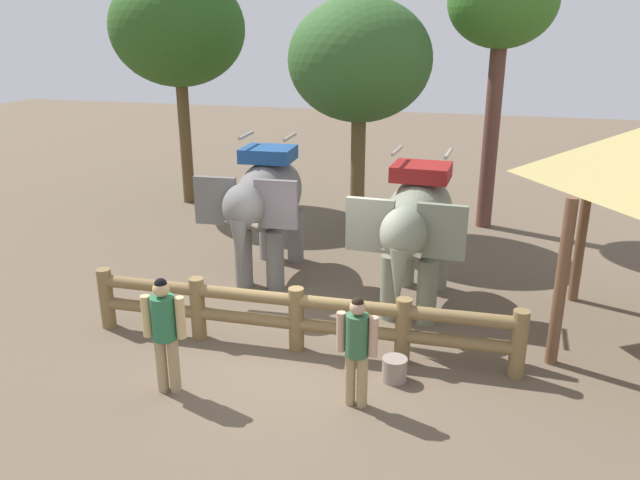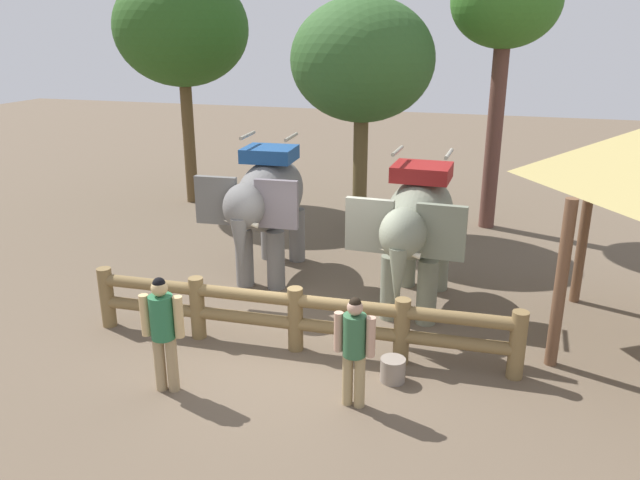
{
  "view_description": "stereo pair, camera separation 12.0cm",
  "coord_description": "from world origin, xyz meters",
  "px_view_note": "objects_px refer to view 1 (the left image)",
  "views": [
    {
      "loc": [
        2.8,
        -8.37,
        4.83
      ],
      "look_at": [
        0.0,
        1.31,
        1.4
      ],
      "focal_mm": 34.93,
      "sensor_mm": 36.0,
      "label": 1
    },
    {
      "loc": [
        2.91,
        -8.33,
        4.83
      ],
      "look_at": [
        0.0,
        1.31,
        1.4
      ],
      "focal_mm": 34.93,
      "sensor_mm": 36.0,
      "label": 2
    }
  ],
  "objects_px": {
    "tourist_man_in_blue": "(164,327)",
    "tree_back_center": "(178,30)",
    "elephant_near_left": "(266,200)",
    "feed_bucket": "(394,369)",
    "elephant_center": "(417,223)",
    "tree_far_left": "(360,61)",
    "tree_far_right": "(502,7)",
    "log_fence": "(296,315)",
    "tourist_woman_in_black": "(357,344)"
  },
  "relations": [
    {
      "from": "tree_far_left",
      "to": "tree_back_center",
      "type": "xyz_separation_m",
      "value": [
        -5.35,
        1.4,
        0.69
      ]
    },
    {
      "from": "tree_far_left",
      "to": "elephant_near_left",
      "type": "bearing_deg",
      "value": -107.59
    },
    {
      "from": "tourist_man_in_blue",
      "to": "tree_far_right",
      "type": "relative_size",
      "value": 0.26
    },
    {
      "from": "elephant_center",
      "to": "tree_back_center",
      "type": "bearing_deg",
      "value": 143.27
    },
    {
      "from": "feed_bucket",
      "to": "tree_back_center",
      "type": "bearing_deg",
      "value": 132.71
    },
    {
      "from": "elephant_near_left",
      "to": "feed_bucket",
      "type": "height_order",
      "value": "elephant_near_left"
    },
    {
      "from": "elephant_near_left",
      "to": "tree_far_right",
      "type": "relative_size",
      "value": 0.51
    },
    {
      "from": "tree_far_right",
      "to": "elephant_center",
      "type": "bearing_deg",
      "value": -100.94
    },
    {
      "from": "tourist_woman_in_black",
      "to": "feed_bucket",
      "type": "bearing_deg",
      "value": 62.47
    },
    {
      "from": "feed_bucket",
      "to": "tree_far_right",
      "type": "bearing_deg",
      "value": 83.23
    },
    {
      "from": "log_fence",
      "to": "tree_far_right",
      "type": "distance_m",
      "value": 9.27
    },
    {
      "from": "tree_back_center",
      "to": "tourist_woman_in_black",
      "type": "bearing_deg",
      "value": -51.39
    },
    {
      "from": "log_fence",
      "to": "tree_back_center",
      "type": "relative_size",
      "value": 1.08
    },
    {
      "from": "tree_far_left",
      "to": "tree_back_center",
      "type": "height_order",
      "value": "tree_back_center"
    },
    {
      "from": "tree_far_right",
      "to": "elephant_near_left",
      "type": "bearing_deg",
      "value": -130.8
    },
    {
      "from": "tree_back_center",
      "to": "tree_far_left",
      "type": "bearing_deg",
      "value": -14.64
    },
    {
      "from": "log_fence",
      "to": "tourist_man_in_blue",
      "type": "distance_m",
      "value": 2.14
    },
    {
      "from": "tree_far_right",
      "to": "feed_bucket",
      "type": "distance_m",
      "value": 9.57
    },
    {
      "from": "elephant_near_left",
      "to": "feed_bucket",
      "type": "relative_size",
      "value": 9.23
    },
    {
      "from": "tourist_man_in_blue",
      "to": "tree_back_center",
      "type": "bearing_deg",
      "value": 115.8
    },
    {
      "from": "log_fence",
      "to": "feed_bucket",
      "type": "distance_m",
      "value": 1.76
    },
    {
      "from": "elephant_center",
      "to": "tree_far_right",
      "type": "height_order",
      "value": "tree_far_right"
    },
    {
      "from": "tree_far_right",
      "to": "tourist_woman_in_black",
      "type": "bearing_deg",
      "value": -98.73
    },
    {
      "from": "log_fence",
      "to": "elephant_near_left",
      "type": "relative_size",
      "value": 2.05
    },
    {
      "from": "log_fence",
      "to": "elephant_center",
      "type": "height_order",
      "value": "elephant_center"
    },
    {
      "from": "elephant_near_left",
      "to": "tree_far_left",
      "type": "relative_size",
      "value": 0.6
    },
    {
      "from": "elephant_near_left",
      "to": "tourist_woman_in_black",
      "type": "height_order",
      "value": "elephant_near_left"
    },
    {
      "from": "tree_back_center",
      "to": "elephant_center",
      "type": "bearing_deg",
      "value": -36.73
    },
    {
      "from": "tree_far_right",
      "to": "feed_bucket",
      "type": "relative_size",
      "value": 17.92
    },
    {
      "from": "tourist_woman_in_black",
      "to": "elephant_center",
      "type": "bearing_deg",
      "value": 84.93
    },
    {
      "from": "elephant_near_left",
      "to": "feed_bucket",
      "type": "distance_m",
      "value": 4.77
    },
    {
      "from": "elephant_center",
      "to": "tree_back_center",
      "type": "relative_size",
      "value": 0.52
    },
    {
      "from": "elephant_center",
      "to": "tourist_man_in_blue",
      "type": "xyz_separation_m",
      "value": [
        -2.89,
        -3.74,
        -0.62
      ]
    },
    {
      "from": "tree_far_left",
      "to": "tree_back_center",
      "type": "bearing_deg",
      "value": 165.36
    },
    {
      "from": "elephant_center",
      "to": "tree_back_center",
      "type": "height_order",
      "value": "tree_back_center"
    },
    {
      "from": "tree_far_left",
      "to": "feed_bucket",
      "type": "xyz_separation_m",
      "value": [
        2.09,
        -6.66,
        -3.94
      ]
    },
    {
      "from": "tourist_woman_in_black",
      "to": "tree_far_right",
      "type": "relative_size",
      "value": 0.24
    },
    {
      "from": "log_fence",
      "to": "tree_far_left",
      "type": "xyz_separation_m",
      "value": [
        -0.45,
        6.19,
        3.51
      ]
    },
    {
      "from": "elephant_center",
      "to": "tree_far_right",
      "type": "relative_size",
      "value": 0.51
    },
    {
      "from": "log_fence",
      "to": "tourist_woman_in_black",
      "type": "xyz_separation_m",
      "value": [
        1.24,
        -1.23,
        0.31
      ]
    },
    {
      "from": "tree_back_center",
      "to": "feed_bucket",
      "type": "relative_size",
      "value": 17.52
    },
    {
      "from": "log_fence",
      "to": "tree_back_center",
      "type": "distance_m",
      "value": 10.43
    },
    {
      "from": "tree_far_right",
      "to": "feed_bucket",
      "type": "height_order",
      "value": "tree_far_right"
    },
    {
      "from": "tree_back_center",
      "to": "tree_far_right",
      "type": "xyz_separation_m",
      "value": [
        8.39,
        -0.03,
        0.49
      ]
    },
    {
      "from": "tree_far_left",
      "to": "tree_far_right",
      "type": "xyz_separation_m",
      "value": [
        3.04,
        1.37,
        1.18
      ]
    },
    {
      "from": "tourist_man_in_blue",
      "to": "tree_back_center",
      "type": "distance_m",
      "value": 10.92
    },
    {
      "from": "tree_far_left",
      "to": "tree_far_right",
      "type": "distance_m",
      "value": 3.54
    },
    {
      "from": "tree_far_right",
      "to": "tree_far_left",
      "type": "bearing_deg",
      "value": -155.79
    },
    {
      "from": "tree_far_left",
      "to": "feed_bucket",
      "type": "height_order",
      "value": "tree_far_left"
    },
    {
      "from": "tree_back_center",
      "to": "feed_bucket",
      "type": "xyz_separation_m",
      "value": [
        7.44,
        -8.06,
        -4.63
      ]
    }
  ]
}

